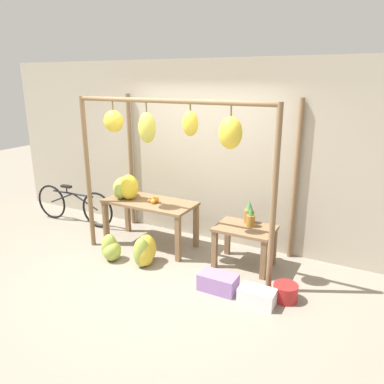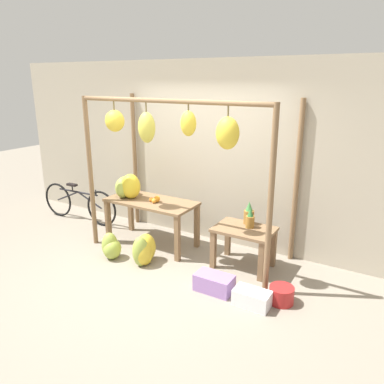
{
  "view_description": "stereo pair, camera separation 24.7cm",
  "coord_description": "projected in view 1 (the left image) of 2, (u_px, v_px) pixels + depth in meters",
  "views": [
    {
      "loc": [
        2.5,
        -3.67,
        2.52
      ],
      "look_at": [
        0.12,
        0.8,
        0.97
      ],
      "focal_mm": 35.0,
      "sensor_mm": 36.0,
      "label": 1
    },
    {
      "loc": [
        2.72,
        -3.55,
        2.52
      ],
      "look_at": [
        0.12,
        0.8,
        0.97
      ],
      "focal_mm": 35.0,
      "sensor_mm": 36.0,
      "label": 2
    }
  ],
  "objects": [
    {
      "name": "parked_bicycle",
      "position": [
        74.0,
        205.0,
        6.71
      ],
      "size": [
        1.7,
        0.12,
        0.69
      ],
      "color": "black",
      "rests_on": "ground_plane"
    },
    {
      "name": "orange_pile",
      "position": [
        154.0,
        200.0,
        5.61
      ],
      "size": [
        0.16,
        0.16,
        0.1
      ],
      "color": "orange",
      "rests_on": "display_table_main"
    },
    {
      "name": "stall_awning",
      "position": [
        176.0,
        144.0,
        4.92
      ],
      "size": [
        2.9,
        1.21,
        2.28
      ],
      "color": "brown",
      "rests_on": "ground_plane"
    },
    {
      "name": "fruit_crate_white",
      "position": [
        218.0,
        282.0,
        4.61
      ],
      "size": [
        0.47,
        0.26,
        0.21
      ],
      "color": "#9970B7",
      "rests_on": "ground_plane"
    },
    {
      "name": "pineapple_cluster",
      "position": [
        250.0,
        215.0,
        5.17
      ],
      "size": [
        0.2,
        0.25,
        0.32
      ],
      "color": "#A3702D",
      "rests_on": "display_table_side"
    },
    {
      "name": "blue_bucket",
      "position": [
        285.0,
        292.0,
        4.41
      ],
      "size": [
        0.29,
        0.29,
        0.2
      ],
      "color": "#AD2323",
      "rests_on": "ground_plane"
    },
    {
      "name": "banana_pile_on_table",
      "position": [
        125.0,
        187.0,
        5.8
      ],
      "size": [
        0.56,
        0.48,
        0.39
      ],
      "color": "yellow",
      "rests_on": "display_table_main"
    },
    {
      "name": "display_table_main",
      "position": [
        150.0,
        208.0,
        5.73
      ],
      "size": [
        1.41,
        0.65,
        0.72
      ],
      "color": "brown",
      "rests_on": "ground_plane"
    },
    {
      "name": "shop_wall_back",
      "position": [
        207.0,
        153.0,
        5.83
      ],
      "size": [
        8.0,
        0.08,
        2.8
      ],
      "color": "#B2A893",
      "rests_on": "ground_plane"
    },
    {
      "name": "ground_plane",
      "position": [
        156.0,
        276.0,
        4.96
      ],
      "size": [
        20.0,
        20.0,
        0.0
      ],
      "primitive_type": "plane",
      "color": "gray"
    },
    {
      "name": "banana_pile_ground_left",
      "position": [
        111.0,
        249.0,
        5.36
      ],
      "size": [
        0.34,
        0.32,
        0.39
      ],
      "color": "#9EB247",
      "rests_on": "ground_plane"
    },
    {
      "name": "display_table_side",
      "position": [
        245.0,
        236.0,
        5.13
      ],
      "size": [
        0.8,
        0.56,
        0.58
      ],
      "color": "brown",
      "rests_on": "ground_plane"
    },
    {
      "name": "banana_pile_ground_right",
      "position": [
        144.0,
        252.0,
        5.22
      ],
      "size": [
        0.39,
        0.48,
        0.43
      ],
      "color": "yellow",
      "rests_on": "ground_plane"
    },
    {
      "name": "fruit_crate_purple",
      "position": [
        257.0,
        296.0,
        4.33
      ],
      "size": [
        0.42,
        0.24,
        0.19
      ],
      "color": "silver",
      "rests_on": "ground_plane"
    }
  ]
}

